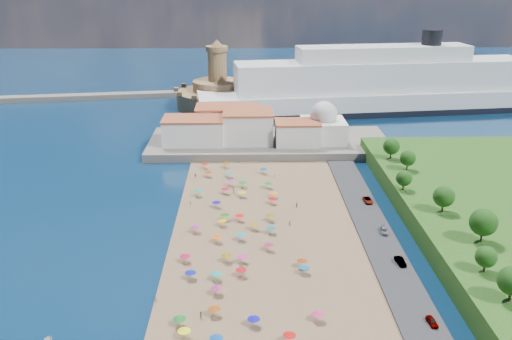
{
  "coord_description": "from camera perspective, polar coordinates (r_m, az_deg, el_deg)",
  "views": [
    {
      "loc": [
        0.68,
        -133.19,
        64.79
      ],
      "look_at": [
        4.0,
        25.0,
        8.0
      ],
      "focal_mm": 40.0,
      "sensor_mm": 36.0,
      "label": 1
    }
  ],
  "objects": [
    {
      "name": "fortress",
      "position": [
        277.63,
        -3.83,
        7.62
      ],
      "size": [
        40.0,
        40.0,
        32.4
      ],
      "color": "#95744A",
      "rests_on": "ground"
    },
    {
      "name": "beach_parasols",
      "position": [
        137.53,
        -1.88,
        -7.36
      ],
      "size": [
        30.72,
        116.05,
        2.2
      ],
      "color": "gray",
      "rests_on": "beach"
    },
    {
      "name": "parked_cars",
      "position": [
        146.67,
        12.94,
        -6.43
      ],
      "size": [
        2.31,
        63.53,
        1.39
      ],
      "color": "gray",
      "rests_on": "promenade"
    },
    {
      "name": "beachgoers",
      "position": [
        147.44,
        -2.16,
        -5.86
      ],
      "size": [
        34.01,
        93.66,
        1.88
      ],
      "color": "tan",
      "rests_on": "beach"
    },
    {
      "name": "hillside_trees",
      "position": [
        144.36,
        18.85,
        -3.63
      ],
      "size": [
        14.53,
        107.86,
        7.99
      ],
      "color": "#382314",
      "rests_on": "hillside"
    },
    {
      "name": "terrace",
      "position": [
        215.88,
        1.33,
        2.69
      ],
      "size": [
        90.0,
        36.0,
        3.0
      ],
      "primitive_type": "cube",
      "color": "#59544C",
      "rests_on": "ground"
    },
    {
      "name": "domed_building",
      "position": [
        213.7,
        6.75,
        4.47
      ],
      "size": [
        16.0,
        16.0,
        15.0
      ],
      "color": "silver",
      "rests_on": "terrace"
    },
    {
      "name": "waterfront_buildings",
      "position": [
        214.55,
        -2.16,
        4.35
      ],
      "size": [
        57.0,
        29.0,
        11.0
      ],
      "color": "silver",
      "rests_on": "terrace"
    },
    {
      "name": "breakwater",
      "position": [
        313.34,
        -22.01,
        6.62
      ],
      "size": [
        199.03,
        34.77,
        2.6
      ],
      "primitive_type": "cube",
      "rotation": [
        0.0,
        0.0,
        0.14
      ],
      "color": "#59544C",
      "rests_on": "ground"
    },
    {
      "name": "cruise_ship",
      "position": [
        274.38,
        12.4,
        8.0
      ],
      "size": [
        172.75,
        45.87,
        37.39
      ],
      "color": "black",
      "rests_on": "ground"
    },
    {
      "name": "ground",
      "position": [
        148.11,
        -1.35,
        -6.2
      ],
      "size": [
        700.0,
        700.0,
        0.0
      ],
      "primitive_type": "plane",
      "color": "#071938",
      "rests_on": "ground"
    },
    {
      "name": "jetty",
      "position": [
        249.75,
        -4.09,
        4.94
      ],
      "size": [
        18.0,
        70.0,
        2.4
      ],
      "primitive_type": "cube",
      "color": "#59544C",
      "rests_on": "ground"
    }
  ]
}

